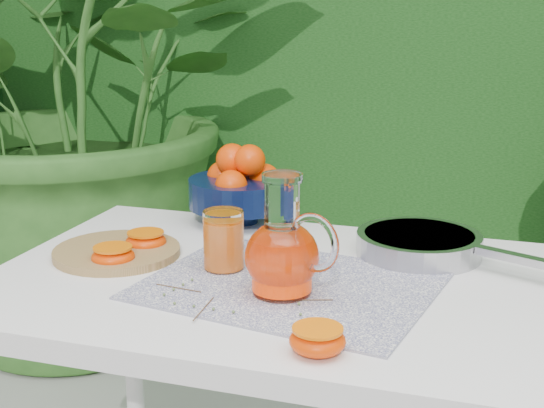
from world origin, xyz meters
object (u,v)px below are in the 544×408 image
(fruit_bowl, at_px, (240,186))
(saute_pan, at_px, (421,243))
(cutting_board, at_px, (117,252))
(juice_pitcher, at_px, (283,253))
(white_table, at_px, (269,318))

(fruit_bowl, bearing_deg, saute_pan, -15.58)
(cutting_board, relative_size, juice_pitcher, 1.19)
(cutting_board, xyz_separation_m, saute_pan, (0.56, 0.18, 0.02))
(juice_pitcher, bearing_deg, fruit_bowl, 119.08)
(white_table, distance_m, juice_pitcher, 0.18)
(white_table, height_order, juice_pitcher, juice_pitcher)
(fruit_bowl, bearing_deg, juice_pitcher, -60.92)
(white_table, bearing_deg, saute_pan, 38.64)
(cutting_board, height_order, saute_pan, saute_pan)
(white_table, height_order, saute_pan, saute_pan)
(cutting_board, height_order, juice_pitcher, juice_pitcher)
(white_table, bearing_deg, cutting_board, 176.97)
(white_table, height_order, cutting_board, cutting_board)
(white_table, height_order, fruit_bowl, fruit_bowl)
(cutting_board, distance_m, juice_pitcher, 0.39)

